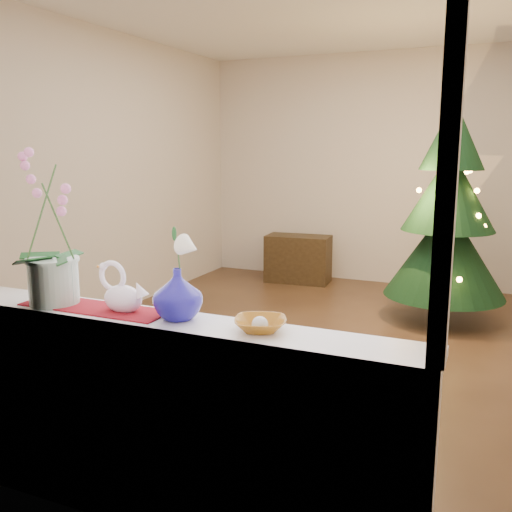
{
  "coord_description": "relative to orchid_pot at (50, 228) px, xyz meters",
  "views": [
    {
      "loc": [
        1.25,
        -4.3,
        1.62
      ],
      "look_at": [
        -0.03,
        -1.4,
        1.01
      ],
      "focal_mm": 40.0,
      "sensor_mm": 36.0,
      "label": 1
    }
  ],
  "objects": [
    {
      "name": "wall_front",
      "position": [
        0.59,
        -0.12,
        0.08
      ],
      "size": [
        4.5,
        0.1,
        2.7
      ],
      "primitive_type": "cube",
      "color": "beige",
      "rests_on": "ground"
    },
    {
      "name": "amber_dish",
      "position": [
        1.0,
        0.02,
        -0.33
      ],
      "size": [
        0.22,
        0.22,
        0.04
      ],
      "primitive_type": "imported",
      "rotation": [
        0.0,
        0.0,
        0.34
      ],
      "color": "#955D16",
      "rests_on": "windowsill"
    },
    {
      "name": "orchid_pot",
      "position": [
        0.0,
        0.0,
        0.0
      ],
      "size": [
        0.27,
        0.27,
        0.7
      ],
      "primitive_type": null,
      "rotation": [
        0.0,
        0.0,
        0.12
      ],
      "color": "white",
      "rests_on": "windowsill"
    },
    {
      "name": "lily",
      "position": [
        0.63,
        0.03,
        -0.01
      ],
      "size": [
        0.14,
        0.08,
        0.18
      ],
      "primitive_type": null,
      "color": "white",
      "rests_on": "blue_vase"
    },
    {
      "name": "xmas_tree",
      "position": [
        1.36,
        3.59,
        -0.25
      ],
      "size": [
        1.16,
        1.16,
        2.04
      ],
      "primitive_type": null,
      "rotation": [
        0.0,
        0.0,
        -0.04
      ],
      "color": "black",
      "rests_on": "ground"
    },
    {
      "name": "runner",
      "position": [
        0.21,
        0.01,
        -0.35
      ],
      "size": [
        0.7,
        0.2,
        0.01
      ],
      "primitive_type": "cube",
      "color": "maroon",
      "rests_on": "windowsill"
    },
    {
      "name": "window_frame",
      "position": [
        0.59,
        -0.09,
        0.43
      ],
      "size": [
        2.22,
        0.06,
        1.6
      ],
      "primitive_type": null,
      "color": "white",
      "rests_on": "windowsill"
    },
    {
      "name": "windowsill",
      "position": [
        0.59,
        0.01,
        -0.37
      ],
      "size": [
        2.2,
        0.26,
        0.04
      ],
      "primitive_type": "cube",
      "color": "white",
      "rests_on": "window_apron"
    },
    {
      "name": "side_table",
      "position": [
        -0.42,
        4.49,
        -0.98
      ],
      "size": [
        0.79,
        0.44,
        0.57
      ],
      "primitive_type": "cube",
      "rotation": [
        0.0,
        0.0,
        0.08
      ],
      "color": "black",
      "rests_on": "ground"
    },
    {
      "name": "paperweight",
      "position": [
        1.01,
        0.0,
        -0.32
      ],
      "size": [
        0.08,
        0.08,
        0.06
      ],
      "primitive_type": "sphere",
      "rotation": [
        0.0,
        0.0,
        0.25
      ],
      "color": "silver",
      "rests_on": "windowsill"
    },
    {
      "name": "window_apron",
      "position": [
        0.59,
        -0.08,
        -0.83
      ],
      "size": [
        2.2,
        0.08,
        0.88
      ],
      "primitive_type": "cube",
      "color": "white",
      "rests_on": "ground"
    },
    {
      "name": "ground",
      "position": [
        0.59,
        2.38,
        -1.27
      ],
      "size": [
        5.0,
        5.0,
        0.0
      ],
      "primitive_type": "plane",
      "color": "#382417",
      "rests_on": "ground"
    },
    {
      "name": "swan",
      "position": [
        0.36,
        0.02,
        -0.24
      ],
      "size": [
        0.27,
        0.2,
        0.21
      ],
      "primitive_type": null,
      "rotation": [
        0.0,
        0.0,
        0.39
      ],
      "color": "white",
      "rests_on": "windowsill"
    },
    {
      "name": "wall_left",
      "position": [
        -1.66,
        2.38,
        0.08
      ],
      "size": [
        0.1,
        5.0,
        2.7
      ],
      "primitive_type": "cube",
      "color": "beige",
      "rests_on": "ground"
    },
    {
      "name": "blue_vase",
      "position": [
        0.63,
        0.03,
        -0.23
      ],
      "size": [
        0.3,
        0.3,
        0.25
      ],
      "primitive_type": "imported",
      "rotation": [
        0.0,
        0.0,
        0.32
      ],
      "color": "navy",
      "rests_on": "windowsill"
    },
    {
      "name": "wall_back",
      "position": [
        0.59,
        4.88,
        0.08
      ],
      "size": [
        4.5,
        0.1,
        2.7
      ],
      "primitive_type": "cube",
      "color": "beige",
      "rests_on": "ground"
    }
  ]
}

